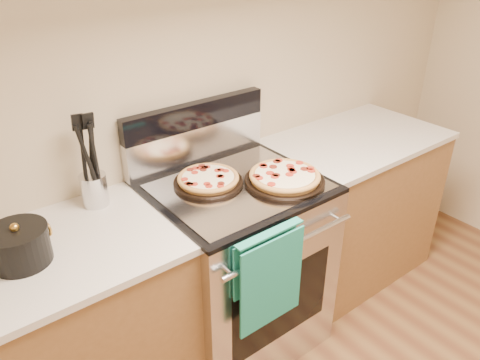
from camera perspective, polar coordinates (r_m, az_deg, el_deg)
wall_back at (r=2.21m, az=-6.27°, el=12.80°), size 4.00×0.00×4.00m
range_body at (r=2.37m, az=-0.51°, el=-10.52°), size 0.76×0.68×0.90m
oven_window at (r=2.18m, az=5.03°, el=-14.85°), size 0.56×0.01×0.40m
cooktop at (r=2.11m, az=-0.56°, el=-0.77°), size 0.76×0.68×0.02m
backsplash_lower at (r=2.30m, az=-5.29°, el=4.40°), size 0.76×0.06×0.18m
backsplash_upper at (r=2.24m, az=-5.46°, el=7.91°), size 0.76×0.06×0.12m
oven_handle at (r=1.93m, az=6.28°, el=-7.90°), size 0.70×0.03×0.03m
dish_towel at (r=1.93m, az=3.48°, el=-11.63°), size 0.32×0.05×0.42m
foil_sheet at (r=2.09m, az=-0.06°, el=-0.77°), size 0.70×0.55×0.01m
cabinet_left at (r=2.13m, az=-21.31°, el=-18.80°), size 1.00×0.62×0.88m
countertop_left at (r=1.84m, az=-23.79°, el=-8.98°), size 1.02×0.64×0.03m
cabinet_right at (r=2.91m, az=13.03°, el=-3.41°), size 1.00×0.62×0.88m
countertop_right at (r=2.71m, az=14.07°, el=4.81°), size 1.02×0.64×0.03m
pepperoni_pizza_back at (r=2.09m, az=-3.89°, el=0.04°), size 0.31×0.31×0.04m
pepperoni_pizza_front at (r=2.11m, az=5.47°, el=0.29°), size 0.45×0.45×0.05m
utensil_crock at (r=2.04m, az=-17.32°, el=-1.13°), size 0.14×0.14×0.14m
saucepan at (r=1.79m, az=-25.26°, el=-7.41°), size 0.24×0.24×0.12m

